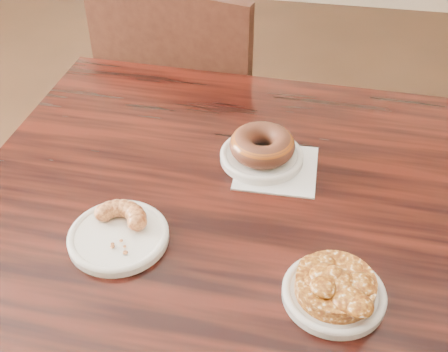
% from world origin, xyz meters
% --- Properties ---
extents(floor, '(5.00, 5.00, 0.00)m').
position_xyz_m(floor, '(0.00, 0.00, 0.00)').
color(floor, black).
rests_on(floor, ground).
extents(chair_far, '(0.58, 0.58, 0.90)m').
position_xyz_m(chair_far, '(0.01, 0.54, 0.45)').
color(chair_far, black).
rests_on(chair_far, floor).
extents(napkin, '(0.15, 0.15, 0.00)m').
position_xyz_m(napkin, '(0.28, -0.08, 0.75)').
color(napkin, silver).
rests_on(napkin, cafe_table).
extents(plate_donut, '(0.15, 0.15, 0.01)m').
position_xyz_m(plate_donut, '(0.25, -0.06, 0.76)').
color(plate_donut, silver).
rests_on(plate_donut, napkin).
extents(plate_cruller, '(0.16, 0.16, 0.01)m').
position_xyz_m(plate_cruller, '(0.05, -0.30, 0.76)').
color(plate_cruller, white).
rests_on(plate_cruller, cafe_table).
extents(plate_fritter, '(0.15, 0.15, 0.01)m').
position_xyz_m(plate_fritter, '(0.39, -0.35, 0.76)').
color(plate_fritter, silver).
rests_on(plate_fritter, cafe_table).
extents(glazed_donut, '(0.12, 0.12, 0.04)m').
position_xyz_m(glazed_donut, '(0.25, -0.06, 0.79)').
color(glazed_donut, maroon).
rests_on(glazed_donut, plate_donut).
extents(apple_fritter, '(0.16, 0.16, 0.04)m').
position_xyz_m(apple_fritter, '(0.39, -0.35, 0.78)').
color(apple_fritter, '#4A1E07').
rests_on(apple_fritter, plate_fritter).
extents(cruller_fragment, '(0.10, 0.10, 0.03)m').
position_xyz_m(cruller_fragment, '(0.05, -0.30, 0.78)').
color(cruller_fragment, brown).
rests_on(cruller_fragment, plate_cruller).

